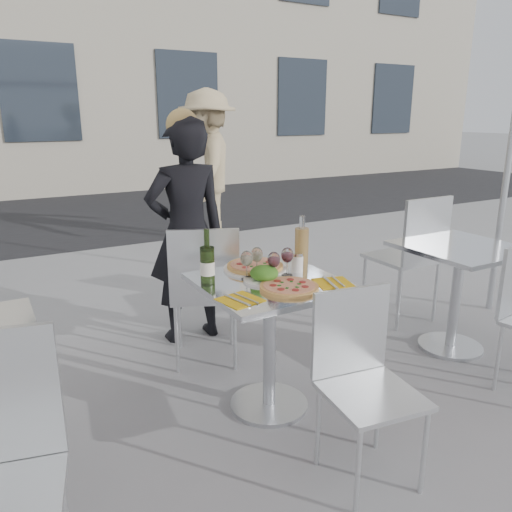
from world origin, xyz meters
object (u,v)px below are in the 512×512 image
chair_far (204,285)px  carafe (302,245)px  wineglass_white_b (257,256)px  woman_diner (187,233)px  wineglass_red_a (274,261)px  napkin_left (240,300)px  pizza_near (289,287)px  salad_plate (264,275)px  side_chair_rfar (413,249)px  pedestrian_b (208,167)px  pizza_far (255,267)px  wineglass_red_b (287,256)px  side_table_right (458,276)px  chair_near (361,369)px  napkin_right (333,283)px  wineglass_white_a (247,259)px  sugar_shaker (297,262)px  main_table (270,318)px  wine_bottle (207,264)px

chair_far → carafe: (0.42, -0.46, 0.31)m
wineglass_white_b → woman_diner: bearing=91.7°
wineglass_red_a → napkin_left: 0.35m
pizza_near → salad_plate: (-0.05, 0.17, 0.03)m
side_chair_rfar → pedestrian_b: size_ratio=0.53×
pizza_far → wineglass_red_b: size_ratio=2.28×
woman_diner → pizza_near: (0.06, -1.24, -0.03)m
side_table_right → chair_near: 1.54m
pedestrian_b → napkin_left: bearing=5.5°
pedestrian_b → pizza_near: 4.15m
side_chair_rfar → woman_diner: size_ratio=0.64×
chair_far → napkin_right: bearing=138.1°
side_table_right → pedestrian_b: size_ratio=0.39×
side_table_right → woman_diner: woman_diner is taller
pizza_near → wineglass_white_a: wineglass_white_a is taller
salad_plate → sugar_shaker: (0.25, 0.06, 0.02)m
wineglass_red_a → sugar_shaker: bearing=19.3°
chair_near → pizza_near: size_ratio=2.86×
side_chair_rfar → salad_plate: size_ratio=4.61×
wineglass_white_b → salad_plate: bearing=-100.2°
side_table_right → carafe: bearing=172.3°
wineglass_red_a → wineglass_red_b: size_ratio=1.00×
wineglass_white_b → pizza_far: bearing=66.5°
wineglass_red_a → napkin_right: wineglass_red_a is taller
chair_near → wineglass_red_b: 0.76m
main_table → sugar_shaker: bearing=17.0°
side_table_right → pizza_far: bearing=171.7°
woman_diner → wine_bottle: size_ratio=5.39×
side_chair_rfar → pedestrian_b: pedestrian_b is taller
wine_bottle → wineglass_red_a: wine_bottle is taller
pizza_near → wineglass_white_a: 0.28m
chair_near → side_chair_rfar: 1.86m
pizza_far → napkin_left: pizza_far is taller
salad_plate → napkin_right: (0.30, -0.20, -0.03)m
side_chair_rfar → woman_diner: 1.73m
salad_plate → wineglass_red_a: 0.09m
chair_near → pedestrian_b: 4.60m
sugar_shaker → pizza_far: bearing=141.6°
chair_near → pedestrian_b: pedestrian_b is taller
chair_near → carafe: carafe is taller
chair_far → napkin_right: chair_far is taller
wineglass_red_b → napkin_left: (-0.40, -0.21, -0.11)m
side_table_right → wineglass_red_a: 1.51m
napkin_right → pizza_far: bearing=136.7°
pizza_far → wineglass_red_a: 0.24m
salad_plate → wineglass_red_a: bearing=-14.5°
wineglass_red_b → woman_diner: bearing=99.0°
pedestrian_b → napkin_left: 4.27m
pedestrian_b → pizza_far: pedestrian_b is taller
chair_far → sugar_shaker: 0.69m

